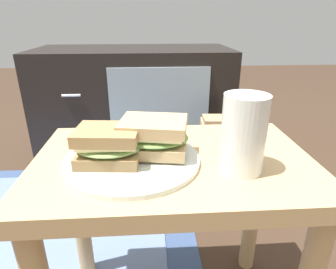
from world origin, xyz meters
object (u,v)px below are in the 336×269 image
Objects in this scene: tv_cabinet at (136,105)px; paper_bag at (227,161)px; sandwich_back at (154,137)px; sandwich_front at (108,145)px; plate at (133,160)px; beer_glass at (243,136)px.

tv_cabinet is 2.59× the size of paper_bag.
paper_bag is (0.30, 0.50, -0.33)m from sandwich_back.
sandwich_front is 0.87× the size of sandwich_back.
plate is at bearing 15.13° from sandwich_front.
beer_glass is 0.38× the size of paper_bag.
tv_cabinet is at bearing 92.23° from plate.
plate is 2.00× the size of sandwich_front.
tv_cabinet is 0.60m from paper_bag.
beer_glass is at bearing -7.21° from sandwich_front.
beer_glass is (0.24, -0.03, 0.02)m from sandwich_front.
beer_glass is at bearing -11.88° from plate.
tv_cabinet reaches higher than sandwich_back.
plate is at bearing -87.77° from tv_cabinet.
paper_bag is at bearing 56.08° from plate.
tv_cabinet reaches higher than paper_bag.
plate is at bearing -123.92° from paper_bag.
tv_cabinet is at bearing 103.33° from beer_glass.
beer_glass is (0.16, -0.05, 0.02)m from sandwich_back.
sandwich_front is at bearing -126.46° from paper_bag.
sandwich_back is at bearing -85.20° from tv_cabinet.
paper_bag is at bearing 53.54° from sandwich_front.
plate is 1.84× the size of beer_glass.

